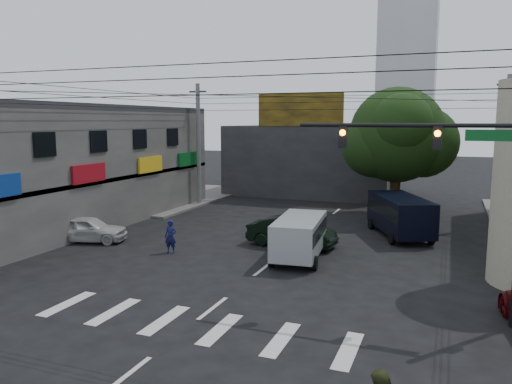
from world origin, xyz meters
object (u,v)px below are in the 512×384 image
Objects in this scene: street_tree at (397,135)px; traffic_gantry at (464,173)px; utility_pole_far_right at (505,151)px; silver_minivan at (299,239)px; utility_pole_far_left at (199,145)px; white_compact at (88,229)px; navy_van at (400,217)px; dark_sedan at (292,232)px; traffic_officer at (171,237)px.

street_tree reaches higher than traffic_gantry.
utility_pole_far_right reaches higher than silver_minivan.
street_tree is 0.95× the size of utility_pole_far_left.
utility_pole_far_left reaches higher than white_compact.
silver_minivan is (11.54, 0.85, 0.29)m from white_compact.
white_compact is at bearing -136.44° from street_tree.
navy_van is (15.45, 7.44, 0.42)m from white_compact.
street_tree reaches higher than navy_van.
utility_pole_far_left is at bearing 137.14° from traffic_gantry.
dark_sedan is at bearing -91.05° from white_compact.
traffic_gantry reaches higher than dark_sedan.
utility_pole_far_left is 1.54× the size of navy_van.
street_tree is at bearing -18.87° from silver_minivan.
silver_minivan is at bearing -128.39° from utility_pole_far_right.
traffic_gantry is at bearing -98.94° from utility_pole_far_right.
street_tree is 1.83× the size of silver_minivan.
navy_van reaches higher than silver_minivan.
traffic_officer is at bearing 127.85° from dark_sedan.
white_compact is at bearing -90.00° from utility_pole_far_left.
navy_van is (0.95, -6.35, -4.36)m from street_tree.
navy_van is (-2.88, 11.66, -3.71)m from traffic_gantry.
navy_van reaches higher than traffic_officer.
utility_pole_far_right reaches higher than dark_sedan.
dark_sedan is 0.79× the size of navy_van.
silver_minivan is (-2.96, -12.94, -4.49)m from street_tree.
silver_minivan is at bearing -102.89° from street_tree.
utility_pole_far_left reaches higher than street_tree.
street_tree is 1.21× the size of traffic_gantry.
utility_pole_far_left is (-18.32, 17.00, -0.23)m from traffic_gantry.
utility_pole_far_right reaches higher than street_tree.
street_tree is at bearing -16.40° from dark_sedan.
utility_pole_far_left is at bearing 51.29° from dark_sedan.
dark_sedan is 2.87× the size of traffic_officer.
silver_minivan is (-6.79, 5.06, -3.84)m from traffic_gantry.
utility_pole_far_right reaches higher than white_compact.
street_tree is at bearing -16.19° from navy_van.
dark_sedan is 6.18m from traffic_officer.
utility_pole_far_right is 2.08× the size of white_compact.
traffic_gantry is 12.57m from navy_van.
traffic_gantry is at bearing -128.67° from dark_sedan.
utility_pole_far_left is 16.71m from navy_van.
utility_pole_far_right is (6.50, -1.00, -0.87)m from street_tree.
utility_pole_far_right is 20.80m from traffic_officer.
silver_minivan is at bearing 143.28° from traffic_gantry.
white_compact is 0.93× the size of silver_minivan.
dark_sedan is at bearing 19.65° from silver_minivan.
utility_pole_far_left reaches higher than traffic_officer.
silver_minivan reaches higher than dark_sedan.
utility_pole_far_right is 1.54× the size of navy_van.
traffic_gantry is at bearing -42.86° from utility_pole_far_left.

